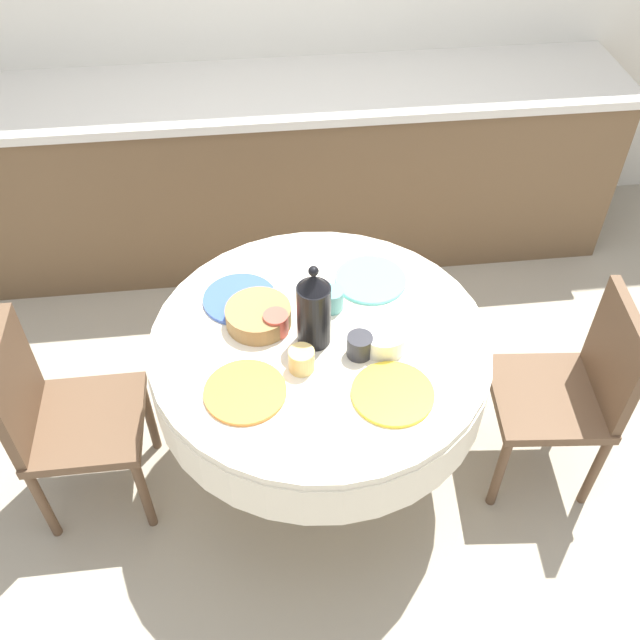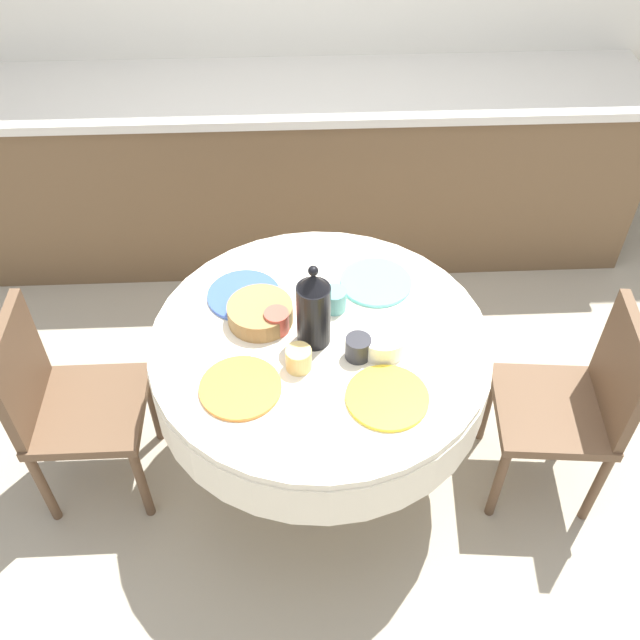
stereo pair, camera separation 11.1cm
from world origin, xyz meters
The scene contains 16 objects.
ground_plane centered at (0.00, 0.00, 0.00)m, with size 12.00×12.00×0.00m, color #9E937F.
kitchen_counter centered at (0.00, 1.45, 0.45)m, with size 3.24×0.64×0.90m.
dining_table centered at (0.00, 0.00, 0.62)m, with size 1.14×1.14×0.75m.
chair_left centered at (0.90, -0.08, 0.47)m, with size 0.44×0.44×0.84m.
chair_right centered at (-0.90, 0.00, 0.47)m, with size 0.40×0.40×0.84m.
plate_near_left centered at (-0.25, -0.21, 0.76)m, with size 0.25×0.25×0.01m, color orange.
cup_near_left centered at (-0.07, -0.13, 0.79)m, with size 0.08×0.08×0.08m, color #DBB766.
plate_near_right centered at (0.19, -0.27, 0.76)m, with size 0.25×0.25×0.01m, color yellow.
cup_near_right centered at (0.12, -0.09, 0.79)m, with size 0.08×0.08×0.08m, color #28282D.
plate_far_left centered at (-0.26, 0.21, 0.76)m, with size 0.25×0.25×0.01m, color #3856AD.
cup_far_left centered at (-0.14, 0.04, 0.79)m, with size 0.08×0.08×0.08m, color #CC4C3D.
plate_far_right centered at (0.21, 0.25, 0.76)m, with size 0.25×0.25×0.01m, color #60BCB7.
cup_far_right centered at (0.05, 0.14, 0.79)m, with size 0.08×0.08×0.08m, color #5BA39E.
coffee_carafe centered at (-0.02, -0.01, 0.89)m, with size 0.11×0.11×0.31m.
bread_basket centered at (-0.20, 0.09, 0.78)m, with size 0.22×0.22×0.07m, color olive.
fruit_bowl centered at (0.20, -0.05, 0.79)m, with size 0.16×0.16×0.07m, color silver.
Camera 2 is at (-0.07, -1.62, 2.45)m, focal length 40.00 mm.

